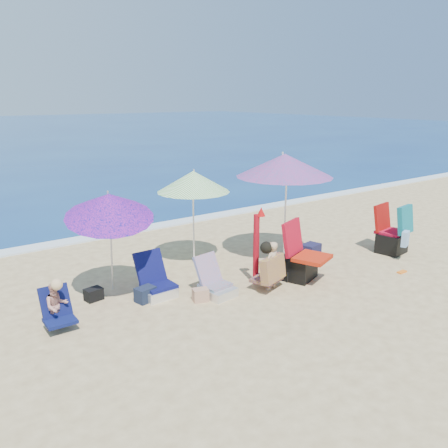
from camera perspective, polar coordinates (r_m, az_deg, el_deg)
ground at (r=8.45m, az=5.72°, el=-8.35°), size 120.00×120.00×0.00m
foam at (r=12.48m, az=-10.06°, el=-0.59°), size 120.00×0.50×0.04m
umbrella_turquoise at (r=9.75m, az=7.34°, el=7.04°), size 2.60×2.60×2.28m
umbrella_striped at (r=9.50m, az=-3.72°, el=5.15°), size 1.65×1.65×1.96m
umbrella_blue at (r=7.92m, az=-13.69°, el=2.17°), size 1.83×1.87×2.00m
furled_umbrella at (r=8.59m, az=4.02°, el=-2.21°), size 0.20×0.19×1.46m
chair_navy at (r=8.34m, az=-8.20°, el=-7.29°), size 0.58×0.69×0.75m
chair_rainbow at (r=8.29m, az=-1.00°, el=-7.39°), size 0.57×0.74×0.69m
camp_chair_left at (r=9.06m, az=9.08°, el=-4.53°), size 0.87×1.04×1.12m
camp_chair_right at (r=11.03m, az=19.77°, el=-1.31°), size 0.78×0.99×1.11m
person_center at (r=8.45m, az=5.68°, el=-5.15°), size 0.65×0.62×0.90m
person_left at (r=7.52m, az=-19.57°, el=-9.27°), size 0.45×0.54×0.80m
bag_navy_a at (r=8.17m, az=-9.48°, el=-8.38°), size 0.36×0.29×0.25m
bag_black_a at (r=8.41m, az=-15.48°, el=-8.19°), size 0.31×0.25×0.21m
bag_tan at (r=8.08m, az=-2.85°, el=-8.56°), size 0.30×0.25×0.22m
bag_navy_b at (r=10.34m, az=10.45°, el=-3.18°), size 0.45×0.37×0.30m
bag_black_b at (r=9.04m, az=8.02°, el=-6.12°), size 0.30×0.23×0.20m
orange_item at (r=9.99m, az=20.70°, el=-5.43°), size 0.21×0.10×0.03m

